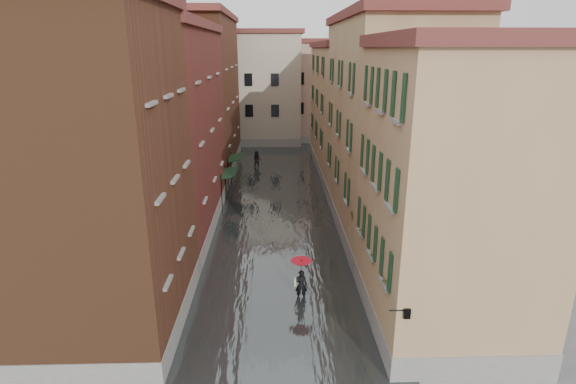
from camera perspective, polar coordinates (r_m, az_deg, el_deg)
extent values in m
plane|color=#505052|center=(22.16, -1.42, -13.34)|extent=(120.00, 120.00, 0.00)
cube|color=#3D4344|center=(33.92, -1.54, -1.74)|extent=(10.00, 60.00, 0.20)
cube|color=brown|center=(19.00, -23.17, 1.20)|extent=(6.00, 8.00, 13.00)
cube|color=#5B261D|center=(29.28, -15.55, 6.94)|extent=(6.00, 14.00, 12.50)
cube|color=brown|center=(43.75, -11.07, 11.68)|extent=(6.00, 16.00, 14.00)
cube|color=#9F8152|center=(19.22, 19.83, -0.57)|extent=(6.00, 8.00, 11.50)
cube|color=tan|center=(29.25, 12.35, 7.66)|extent=(6.00, 14.00, 13.00)
cube|color=#9F8152|center=(43.90, 7.67, 10.22)|extent=(6.00, 16.00, 11.50)
cube|color=#AFA08B|center=(57.25, -4.76, 12.83)|extent=(12.00, 9.00, 13.00)
cube|color=tan|center=(59.51, 4.25, 12.55)|extent=(10.00, 9.00, 12.00)
cube|color=#16321C|center=(34.00, -7.41, 2.49)|extent=(1.09, 2.89, 0.31)
cylinder|color=black|center=(33.00, -8.43, -0.11)|extent=(0.06, 0.06, 2.80)
cylinder|color=black|center=(35.75, -7.91, 1.32)|extent=(0.06, 0.06, 2.80)
cube|color=#16321C|center=(38.59, -6.74, 4.37)|extent=(1.09, 2.78, 0.31)
cylinder|color=black|center=(37.58, -7.61, 2.16)|extent=(0.06, 0.06, 2.80)
cylinder|color=black|center=(40.25, -7.23, 3.23)|extent=(0.06, 0.06, 2.80)
cylinder|color=black|center=(15.95, 13.80, -14.40)|extent=(0.60, 0.05, 0.05)
cube|color=black|center=(16.09, 14.84, -14.62)|extent=(0.22, 0.22, 0.35)
cube|color=beige|center=(16.09, 14.84, -14.62)|extent=(0.14, 0.14, 0.24)
cube|color=brown|center=(17.29, 12.64, -11.41)|extent=(0.22, 0.85, 0.18)
imported|color=#265926|center=(17.09, 12.74, -10.18)|extent=(0.59, 0.51, 0.66)
cube|color=brown|center=(19.14, 11.10, -8.28)|extent=(0.22, 0.85, 0.18)
imported|color=#265926|center=(18.97, 11.17, -7.14)|extent=(0.59, 0.51, 0.66)
cube|color=brown|center=(21.45, 9.62, -5.25)|extent=(0.22, 0.85, 0.18)
imported|color=#265926|center=(21.29, 9.68, -4.21)|extent=(0.59, 0.51, 0.66)
cube|color=brown|center=(23.67, 8.52, -2.94)|extent=(0.22, 0.85, 0.18)
imported|color=#265926|center=(23.53, 8.56, -1.98)|extent=(0.59, 0.51, 0.66)
imported|color=black|center=(21.66, 1.67, -11.73)|extent=(0.57, 0.38, 1.56)
cube|color=beige|center=(21.61, 0.91, -11.29)|extent=(0.08, 0.30, 0.38)
cylinder|color=black|center=(21.39, 1.69, -10.41)|extent=(0.02, 0.02, 1.00)
cone|color=#B00B1A|center=(21.12, 1.70, -9.05)|extent=(1.02, 1.02, 0.28)
imported|color=black|center=(44.58, -3.94, 4.09)|extent=(0.92, 0.75, 1.77)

